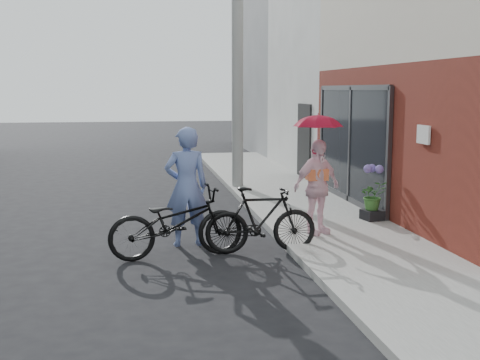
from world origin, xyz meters
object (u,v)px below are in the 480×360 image
object	(u,v)px
kimono_woman	(317,187)
planter	(372,215)
officer	(186,187)
bike_left	(177,223)
utility_pole	(238,50)
bike_right	(261,220)

from	to	relation	value
kimono_woman	planter	bearing A→B (deg)	8.70
officer	bike_left	size ratio (longest dim) A/B	0.94
bike_left	kimono_woman	size ratio (longest dim) A/B	1.29
utility_pole	officer	xyz separation A→B (m)	(-1.73, -5.20, -2.52)
bike_left	kimono_woman	distance (m)	2.51
utility_pole	kimono_woman	distance (m)	5.88
utility_pole	officer	bearing A→B (deg)	-108.43
bike_left	planter	xyz separation A→B (m)	(3.77, 1.51, -0.33)
utility_pole	bike_left	size ratio (longest dim) A/B	3.38
kimono_woman	bike_left	bearing A→B (deg)	171.43
bike_left	planter	bearing A→B (deg)	-76.32
bike_left	bike_right	distance (m)	1.32
kimono_woman	utility_pole	bearing A→B (deg)	71.27
kimono_woman	bike_right	bearing A→B (deg)	-174.34
planter	bike_left	bearing A→B (deg)	-158.16
officer	bike_left	xyz separation A→B (m)	(-0.22, -0.70, -0.43)
officer	kimono_woman	xyz separation A→B (m)	(2.18, -0.06, -0.05)
bike_left	officer	bearing A→B (deg)	-25.27
officer	bike_left	bearing A→B (deg)	68.14
bike_right	planter	world-z (taller)	bike_right
officer	planter	world-z (taller)	officer
officer	planter	bearing A→B (deg)	-171.95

